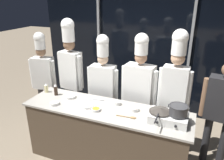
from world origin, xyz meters
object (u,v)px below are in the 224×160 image
chef_line (103,82)px  chef_pastry (139,85)px  prep_bowl_carrots (96,109)px  stock_pot (178,110)px  prep_bowl_rice (118,103)px  portable_stove (168,117)px  prep_bowl_shrimp (134,109)px  prep_bowl_onion (71,96)px  serving_spoon_solid (130,117)px  squeeze_bottle_oil (46,88)px  prep_bowl_noodles (54,103)px  chef_apprentice (175,83)px  frying_pan (160,110)px  serving_spoon_slotted (100,100)px  prep_bowl_ginger (88,106)px  person_guest (222,107)px  chef_sous (71,66)px  squeeze_bottle_soy (56,90)px  chef_head (43,72)px

chef_line → chef_pastry: bearing=180.0°
prep_bowl_carrots → chef_line: chef_line is taller
stock_pot → prep_bowl_rice: (-0.88, 0.19, -0.16)m
portable_stove → prep_bowl_shrimp: (-0.49, 0.11, -0.03)m
prep_bowl_onion → serving_spoon_solid: prep_bowl_onion is taller
prep_bowl_carrots → serving_spoon_solid: size_ratio=0.48×
chef_pastry → squeeze_bottle_oil: bearing=24.7°
prep_bowl_noodles → chef_apprentice: (1.63, 0.74, 0.29)m
frying_pan → serving_spoon_slotted: 1.01m
prep_bowl_ginger → person_guest: person_guest is taller
frying_pan → prep_bowl_shrimp: bearing=163.7°
prep_bowl_onion → chef_sous: (-0.30, 0.51, 0.31)m
prep_bowl_ginger → prep_bowl_rice: size_ratio=1.55×
squeeze_bottle_oil → prep_bowl_ginger: (0.90, -0.20, -0.06)m
squeeze_bottle_oil → prep_bowl_rice: 1.27m
prep_bowl_shrimp → prep_bowl_noodles: prep_bowl_shrimp is taller
squeeze_bottle_soy → squeeze_bottle_oil: bearing=172.2°
squeeze_bottle_soy → prep_bowl_carrots: (0.83, -0.22, -0.07)m
chef_pastry → serving_spoon_solid: bearing=103.3°
portable_stove → chef_pastry: (-0.56, 0.63, 0.12)m
stock_pot → prep_bowl_rice: bearing=168.1°
prep_bowl_carrots → prep_bowl_noodles: prep_bowl_noodles is taller
frying_pan → stock_pot: bearing=1.1°
prep_bowl_onion → person_guest: size_ratio=0.10×
prep_bowl_carrots → chef_line: bearing=106.0°
squeeze_bottle_oil → serving_spoon_slotted: (0.96, 0.07, -0.07)m
chef_sous → chef_apprentice: 1.84m
frying_pan → chef_pastry: (-0.45, 0.64, 0.03)m
person_guest → chef_sous: bearing=8.1°
serving_spoon_solid → chef_head: 2.10m
portable_stove → prep_bowl_rice: (-0.77, 0.19, -0.03)m
prep_bowl_onion → prep_bowl_ginger: bearing=-23.5°
portable_stove → frying_pan: 0.14m
prep_bowl_carrots → chef_sous: 1.17m
portable_stove → squeeze_bottle_oil: bearing=175.7°
stock_pot → prep_bowl_carrots: stock_pot is taller
chef_line → chef_apprentice: bearing=176.1°
prep_bowl_carrots → chef_head: bearing=154.0°
prep_bowl_rice → serving_spoon_solid: size_ratio=0.36×
squeeze_bottle_oil → chef_head: (-0.42, 0.46, 0.07)m
squeeze_bottle_soy → serving_spoon_slotted: 0.76m
prep_bowl_carrots → prep_bowl_ginger: bearing=162.9°
portable_stove → chef_pastry: bearing=131.7°
squeeze_bottle_soy → prep_bowl_ginger: 0.71m
portable_stove → serving_spoon_slotted: 1.11m
frying_pan → person_guest: size_ratio=0.31×
serving_spoon_solid → chef_line: (-0.71, 0.70, 0.14)m
prep_bowl_shrimp → prep_bowl_noodles: bearing=-166.8°
prep_bowl_onion → chef_head: 1.04m
prep_bowl_rice → serving_spoon_slotted: prep_bowl_rice is taller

